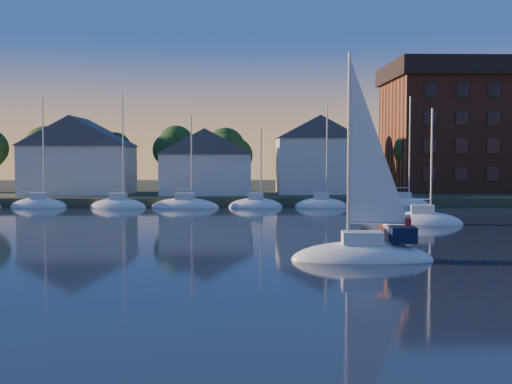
{
  "coord_description": "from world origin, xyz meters",
  "views": [
    {
      "loc": [
        -1.67,
        -22.99,
        6.03
      ],
      "look_at": [
        -0.63,
        22.0,
        3.35
      ],
      "focal_mm": 45.0,
      "sensor_mm": 36.0,
      "label": 1
    }
  ],
  "objects_px": {
    "clubhouse_west": "(79,155)",
    "clubhouse_east": "(317,154)",
    "condo_block": "(500,127)",
    "drifting_sailboat_right": "(422,223)",
    "clubhouse_centre": "(206,161)",
    "hero_sailboat": "(365,251)"
  },
  "relations": [
    {
      "from": "clubhouse_centre",
      "to": "condo_block",
      "type": "xyz_separation_m",
      "value": [
        40.0,
        7.95,
        4.66
      ]
    },
    {
      "from": "condo_block",
      "to": "hero_sailboat",
      "type": "distance_m",
      "value": 60.22
    },
    {
      "from": "drifting_sailboat_right",
      "to": "clubhouse_east",
      "type": "bearing_deg",
      "value": 113.34
    },
    {
      "from": "clubhouse_east",
      "to": "condo_block",
      "type": "height_order",
      "value": "condo_block"
    },
    {
      "from": "clubhouse_centre",
      "to": "condo_block",
      "type": "height_order",
      "value": "condo_block"
    },
    {
      "from": "clubhouse_east",
      "to": "drifting_sailboat_right",
      "type": "xyz_separation_m",
      "value": [
        5.92,
        -27.49,
        -5.9
      ]
    },
    {
      "from": "clubhouse_west",
      "to": "clubhouse_east",
      "type": "bearing_deg",
      "value": 1.91
    },
    {
      "from": "condo_block",
      "to": "drifting_sailboat_right",
      "type": "distance_m",
      "value": 40.19
    },
    {
      "from": "clubhouse_west",
      "to": "condo_block",
      "type": "relative_size",
      "value": 0.44
    },
    {
      "from": "hero_sailboat",
      "to": "drifting_sailboat_right",
      "type": "height_order",
      "value": "hero_sailboat"
    },
    {
      "from": "condo_block",
      "to": "clubhouse_centre",
      "type": "bearing_deg",
      "value": -168.76
    },
    {
      "from": "clubhouse_east",
      "to": "condo_block",
      "type": "relative_size",
      "value": 0.34
    },
    {
      "from": "condo_block",
      "to": "hero_sailboat",
      "type": "relative_size",
      "value": 2.43
    },
    {
      "from": "clubhouse_east",
      "to": "clubhouse_west",
      "type": "bearing_deg",
      "value": -178.09
    },
    {
      "from": "clubhouse_centre",
      "to": "condo_block",
      "type": "relative_size",
      "value": 0.37
    },
    {
      "from": "clubhouse_centre",
      "to": "drifting_sailboat_right",
      "type": "relative_size",
      "value": 1.05
    },
    {
      "from": "clubhouse_centre",
      "to": "drifting_sailboat_right",
      "type": "height_order",
      "value": "drifting_sailboat_right"
    },
    {
      "from": "clubhouse_centre",
      "to": "clubhouse_east",
      "type": "xyz_separation_m",
      "value": [
        14.0,
        2.0,
        0.87
      ]
    },
    {
      "from": "clubhouse_west",
      "to": "condo_block",
      "type": "distance_m",
      "value": 56.56
    },
    {
      "from": "clubhouse_centre",
      "to": "condo_block",
      "type": "distance_m",
      "value": 41.05
    },
    {
      "from": "clubhouse_east",
      "to": "hero_sailboat",
      "type": "height_order",
      "value": "hero_sailboat"
    },
    {
      "from": "drifting_sailboat_right",
      "to": "condo_block",
      "type": "bearing_deg",
      "value": 70.2
    }
  ]
}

